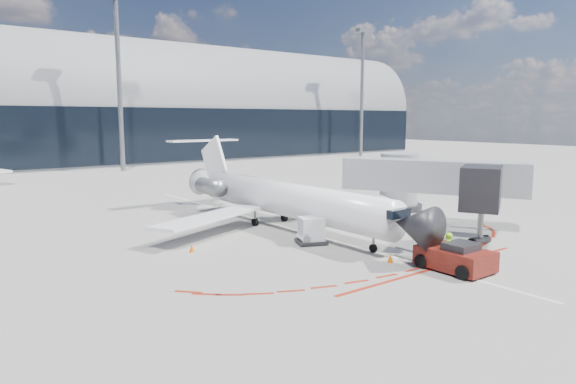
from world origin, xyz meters
TOP-DOWN VIEW (x-y plane):
  - ground at (0.00, 0.00)m, footprint 260.00×260.00m
  - apron_centerline at (0.00, 2.00)m, footprint 0.25×40.00m
  - apron_stop_bar at (0.00, -11.50)m, footprint 14.00×0.25m
  - terminal_building at (0.00, 64.97)m, footprint 150.00×24.15m
  - jet_bridge at (9.79, -3.01)m, footprint 10.03×15.20m
  - light_mast_centre at (5.00, 48.00)m, footprint 0.70×0.70m
  - light_mast_east at (55.00, 48.00)m, footprint 0.70×0.70m
  - regional_jet at (-0.13, 1.88)m, footprint 20.46×25.23m
  - pushback_tug at (0.61, -12.30)m, footprint 2.49×5.77m
  - ramp_worker at (0.54, -11.86)m, footprint 0.80×0.66m
  - uld_container at (-1.66, -3.53)m, footprint 2.22×2.07m
  - safety_cone_left at (-8.48, -0.81)m, footprint 0.33×0.33m
  - safety_cone_right at (-0.95, -9.34)m, footprint 0.33×0.33m

SIDE VIEW (x-z plane):
  - ground at x=0.00m, z-range 0.00..0.00m
  - apron_centerline at x=0.00m, z-range 0.00..0.01m
  - apron_stop_bar at x=0.00m, z-range 0.00..0.01m
  - safety_cone_left at x=-8.48m, z-range 0.00..0.46m
  - safety_cone_right at x=-0.95m, z-range 0.00..0.46m
  - pushback_tug at x=0.61m, z-range -0.09..1.41m
  - uld_container at x=-1.66m, z-range -0.01..1.66m
  - ramp_worker at x=0.54m, z-range 0.00..1.90m
  - regional_jet at x=-0.13m, z-range -1.05..5.27m
  - jet_bridge at x=9.79m, z-range 0.56..5.46m
  - terminal_building at x=0.00m, z-range -3.48..20.52m
  - light_mast_centre at x=5.00m, z-range 0.00..25.00m
  - light_mast_east at x=55.00m, z-range 0.00..25.00m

